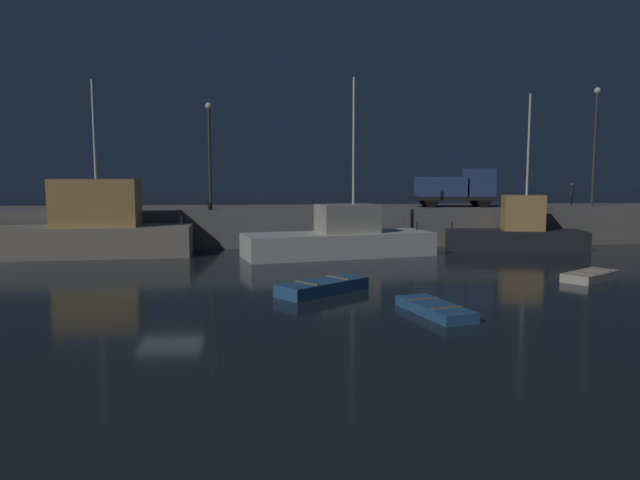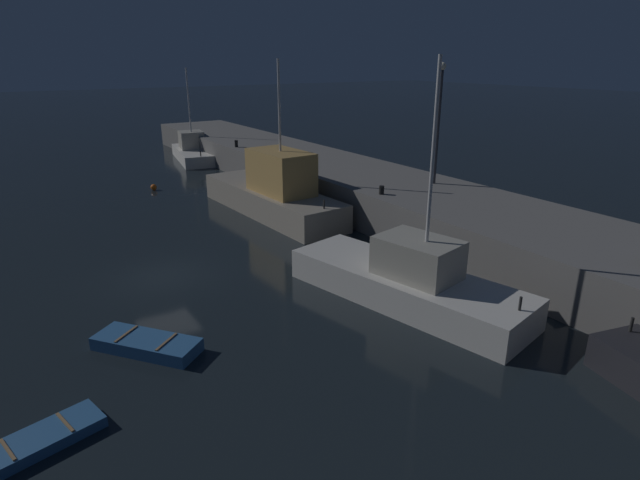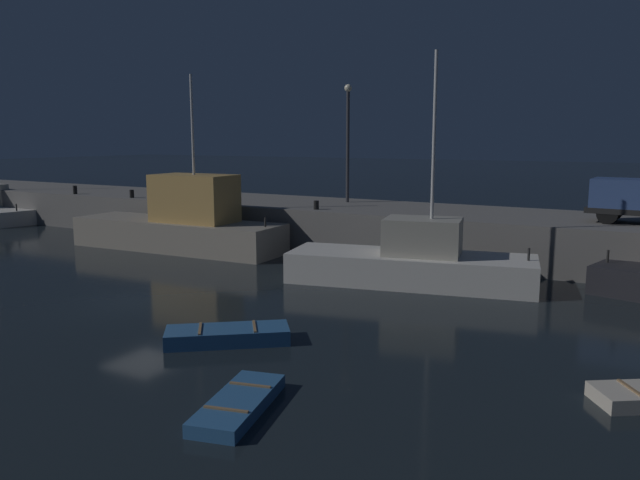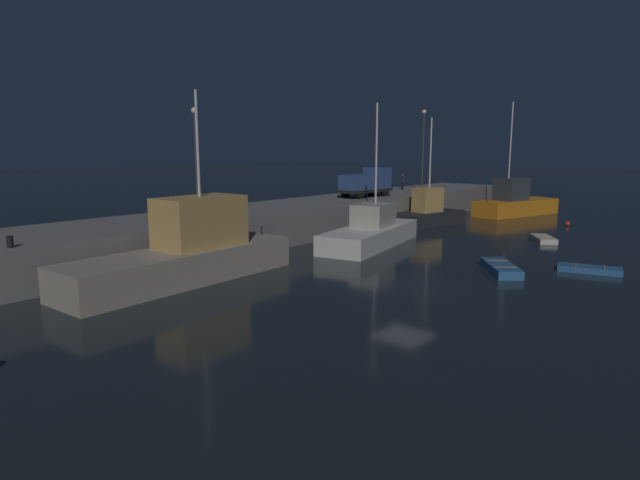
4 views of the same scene
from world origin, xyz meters
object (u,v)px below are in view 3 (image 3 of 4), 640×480
Objects in this scene: bollard_west at (316,205)px; lamp_post_west at (348,133)px; fishing_boat_white at (413,262)px; dinghy_orange_near at (239,404)px; fishing_trawler_green at (182,224)px; bollard_east at (132,194)px; bollard_central at (75,190)px; rowboat_white_mid at (228,335)px.

lamp_post_west is at bearing 94.62° from bollard_west.
dinghy_orange_near is at bearing -85.06° from fishing_boat_white.
fishing_trawler_green is 26.46× the size of bollard_west.
bollard_east is at bearing 168.30° from fishing_boat_white.
bollard_central is (-18.75, -4.49, -3.81)m from lamp_post_west.
bollard_central reaches higher than dinghy_orange_near.
bollard_central is at bearing 166.25° from fishing_trawler_green.
dinghy_orange_near is 5.76× the size of bollard_central.
lamp_post_west is (-5.70, 18.81, 6.17)m from rowboat_white_mid.
fishing_trawler_green is 7.73m from bollard_east.
bollard_central is (-24.46, 14.31, 2.36)m from rowboat_white_mid.
lamp_post_west is (6.28, 7.54, 4.97)m from fishing_trawler_green.
lamp_post_west is 14.55m from bollard_east.
dinghy_orange_near is at bearing -32.97° from bollard_central.
fishing_trawler_green is at bearing 135.54° from dinghy_orange_near.
bollard_east is (-7.01, 3.04, 1.13)m from fishing_trawler_green.
fishing_trawler_green is 12.89m from bollard_central.
fishing_trawler_green is at bearing 136.78° from rowboat_white_mid.
bollard_east reaches higher than rowboat_white_mid.
fishing_trawler_green reaches higher than rowboat_white_mid.
rowboat_white_mid is 0.53× the size of lamp_post_west.
fishing_boat_white is 20.76× the size of bollard_east.
dinghy_orange_near is 33.00m from bollard_central.
rowboat_white_mid is 7.75× the size of bollard_west.
bollard_east is (-19.00, 14.30, 2.33)m from rowboat_white_mid.
bollard_east is (-13.65, -0.19, 0.02)m from bollard_west.
bollard_central is 5.46m from bollard_east.
fishing_trawler_green reaches higher than dinghy_orange_near.
fishing_trawler_green is 3.42× the size of rowboat_white_mid.
bollard_central is (-12.47, 3.05, 1.16)m from fishing_trawler_green.
fishing_trawler_green is 11.00m from lamp_post_west.
fishing_trawler_green is (-13.97, 1.31, 0.50)m from fishing_boat_white.
fishing_boat_white is 0.85× the size of fishing_trawler_green.
rowboat_white_mid is (-1.98, -9.96, -0.70)m from fishing_boat_white.
fishing_boat_white reaches higher than bollard_east.
bollard_east is (-20.98, 4.35, 1.63)m from fishing_boat_white.
lamp_post_west is at bearing 13.47° from bollard_central.
dinghy_orange_near is 6.98× the size of bollard_west.
bollard_west is at bearing 110.28° from rowboat_white_mid.
dinghy_orange_near is 20.14m from bollard_west.
bollard_central is (-26.44, 4.36, 1.66)m from fishing_boat_white.
fishing_boat_white is 21.49m from bollard_east.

